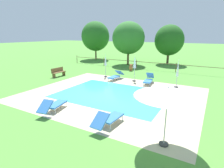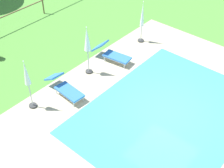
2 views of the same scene
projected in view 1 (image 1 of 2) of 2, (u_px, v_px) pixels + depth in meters
ground_plane at (112, 94)px, 12.91m from camera, size 160.00×160.00×0.00m
pool_deck_paving at (112, 94)px, 12.90m from camera, size 11.83×9.86×0.01m
swimming_pool_water at (112, 94)px, 12.90m from camera, size 7.47×5.50×0.01m
pool_coping_rim at (112, 94)px, 12.90m from camera, size 7.95×5.98×0.01m
sun_lounger_north_near_steps at (149, 79)px, 15.54m from camera, size 0.87×2.03×0.88m
sun_lounger_north_mid at (109, 118)px, 8.42m from camera, size 0.72×2.04×0.83m
sun_lounger_north_far at (116, 76)px, 16.95m from camera, size 0.75×2.07×0.80m
sun_lounger_north_end at (54, 105)px, 10.02m from camera, size 0.98×2.10×0.81m
patio_umbrella_open_foreground at (168, 92)px, 6.47m from camera, size 2.42×2.42×2.35m
patio_umbrella_closed_row_west at (135, 64)px, 16.04m from camera, size 0.32×0.32×2.36m
patio_umbrella_closed_row_mid_west at (105, 62)px, 17.68m from camera, size 0.32×0.32×2.25m
patio_umbrella_closed_row_centre at (178, 71)px, 14.19m from camera, size 0.32×0.32×2.25m
wooden_bench_lawn_side at (58, 72)px, 18.21m from camera, size 0.51×1.52×0.87m
terracotta_urn_near_fence at (131, 68)px, 20.97m from camera, size 0.46×0.46×0.72m
perimeter_fence at (155, 64)px, 21.31m from camera, size 23.64×0.08×1.05m
tree_far_west at (95, 36)px, 29.68m from camera, size 4.52×4.52×6.09m
tree_centre at (169, 40)px, 25.13m from camera, size 3.95×3.95×5.37m
tree_east_mid at (128, 38)px, 24.47m from camera, size 4.34×4.34×5.74m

